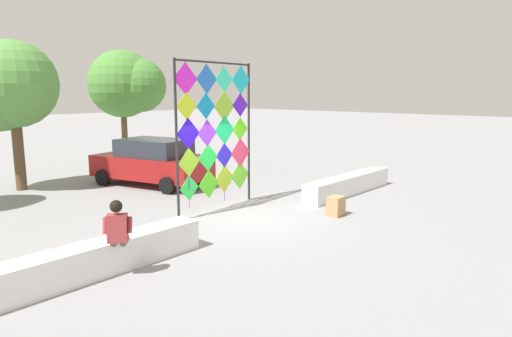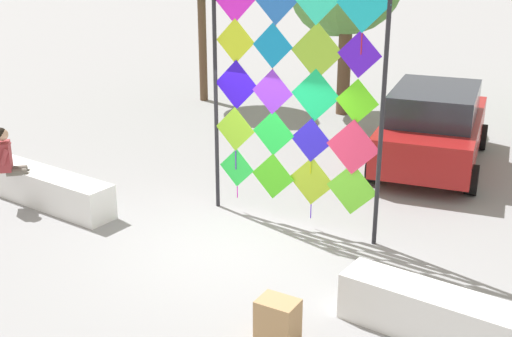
{
  "view_description": "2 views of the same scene",
  "coord_description": "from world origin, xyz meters",
  "px_view_note": "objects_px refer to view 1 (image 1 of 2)",
  "views": [
    {
      "loc": [
        -8.55,
        -8.05,
        3.39
      ],
      "look_at": [
        0.8,
        0.28,
        1.25
      ],
      "focal_mm": 31.62,
      "sensor_mm": 36.0,
      "label": 1
    },
    {
      "loc": [
        5.7,
        -7.44,
        4.68
      ],
      "look_at": [
        -0.11,
        0.83,
        1.07
      ],
      "focal_mm": 46.22,
      "sensor_mm": 36.0,
      "label": 2
    }
  ],
  "objects_px": {
    "kite_display_rack": "(216,128)",
    "tree_palm_like": "(6,87)",
    "cardboard_box_large": "(336,206)",
    "tree_far_right": "(127,87)",
    "seated_vendor": "(119,231)",
    "parked_car": "(152,162)"
  },
  "relations": [
    {
      "from": "kite_display_rack",
      "to": "tree_palm_like",
      "type": "height_order",
      "value": "tree_palm_like"
    },
    {
      "from": "cardboard_box_large",
      "to": "tree_palm_like",
      "type": "height_order",
      "value": "tree_palm_like"
    },
    {
      "from": "cardboard_box_large",
      "to": "tree_far_right",
      "type": "height_order",
      "value": "tree_far_right"
    },
    {
      "from": "seated_vendor",
      "to": "tree_far_right",
      "type": "distance_m",
      "value": 14.5
    },
    {
      "from": "kite_display_rack",
      "to": "tree_far_right",
      "type": "height_order",
      "value": "tree_far_right"
    },
    {
      "from": "seated_vendor",
      "to": "tree_palm_like",
      "type": "height_order",
      "value": "tree_palm_like"
    },
    {
      "from": "seated_vendor",
      "to": "parked_car",
      "type": "height_order",
      "value": "parked_car"
    },
    {
      "from": "parked_car",
      "to": "tree_palm_like",
      "type": "relative_size",
      "value": 0.92
    },
    {
      "from": "tree_palm_like",
      "to": "tree_far_right",
      "type": "distance_m",
      "value": 6.78
    },
    {
      "from": "parked_car",
      "to": "tree_palm_like",
      "type": "bearing_deg",
      "value": 143.26
    },
    {
      "from": "seated_vendor",
      "to": "parked_car",
      "type": "bearing_deg",
      "value": 50.41
    },
    {
      "from": "seated_vendor",
      "to": "tree_palm_like",
      "type": "distance_m",
      "value": 9.8
    },
    {
      "from": "seated_vendor",
      "to": "tree_palm_like",
      "type": "xyz_separation_m",
      "value": [
        1.6,
        9.3,
        2.67
      ]
    },
    {
      "from": "kite_display_rack",
      "to": "tree_palm_like",
      "type": "relative_size",
      "value": 0.83
    },
    {
      "from": "tree_far_right",
      "to": "seated_vendor",
      "type": "bearing_deg",
      "value": -123.58
    },
    {
      "from": "seated_vendor",
      "to": "cardboard_box_large",
      "type": "xyz_separation_m",
      "value": [
        6.24,
        -0.79,
        -0.6
      ]
    },
    {
      "from": "seated_vendor",
      "to": "tree_far_right",
      "type": "relative_size",
      "value": 0.28
    },
    {
      "from": "kite_display_rack",
      "to": "parked_car",
      "type": "distance_m",
      "value": 4.62
    },
    {
      "from": "seated_vendor",
      "to": "tree_far_right",
      "type": "bearing_deg",
      "value": 56.42
    },
    {
      "from": "parked_car",
      "to": "cardboard_box_large",
      "type": "xyz_separation_m",
      "value": [
        0.87,
        -7.28,
        -0.59
      ]
    },
    {
      "from": "seated_vendor",
      "to": "tree_far_right",
      "type": "xyz_separation_m",
      "value": [
        7.87,
        11.86,
        2.76
      ]
    },
    {
      "from": "seated_vendor",
      "to": "cardboard_box_large",
      "type": "height_order",
      "value": "seated_vendor"
    }
  ]
}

